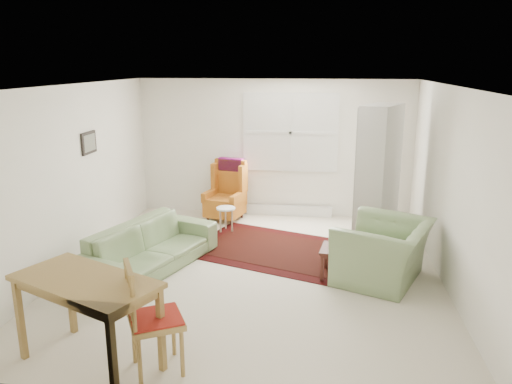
# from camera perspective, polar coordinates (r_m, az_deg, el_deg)

# --- Properties ---
(room) EXTENTS (5.04, 5.54, 2.51)m
(room) POSITION_cam_1_polar(r_m,az_deg,el_deg) (6.73, 0.06, 1.51)
(room) COLOR silver
(room) RESTS_ON ground
(rug) EXTENTS (3.12, 2.52, 0.03)m
(rug) POSITION_cam_1_polar(r_m,az_deg,el_deg) (7.64, 2.93, -6.65)
(rug) COLOR black
(rug) RESTS_ON ground
(sofa) EXTENTS (1.54, 2.33, 0.87)m
(sofa) POSITION_cam_1_polar(r_m,az_deg,el_deg) (7.02, -12.14, -5.25)
(sofa) COLOR gray
(sofa) RESTS_ON ground
(armchair) EXTENTS (1.45, 1.53, 0.95)m
(armchair) POSITION_cam_1_polar(r_m,az_deg,el_deg) (6.72, 14.36, -5.97)
(armchair) COLOR gray
(armchair) RESTS_ON ground
(wingback_chair) EXTENTS (0.78, 0.80, 1.09)m
(wingback_chair) POSITION_cam_1_polar(r_m,az_deg,el_deg) (8.98, -3.62, 0.17)
(wingback_chair) COLOR #BB691C
(wingback_chair) RESTS_ON ground
(coffee_table) EXTENTS (0.56, 0.56, 0.41)m
(coffee_table) POSITION_cam_1_polar(r_m,az_deg,el_deg) (6.79, 9.55, -7.93)
(coffee_table) COLOR #451A15
(coffee_table) RESTS_ON ground
(stool) EXTENTS (0.39, 0.39, 0.43)m
(stool) POSITION_cam_1_polar(r_m,az_deg,el_deg) (8.45, -3.45, -3.13)
(stool) COLOR white
(stool) RESTS_ON ground
(cabinet) EXTENTS (0.77, 0.98, 2.17)m
(cabinet) POSITION_cam_1_polar(r_m,az_deg,el_deg) (8.03, 13.83, 1.96)
(cabinet) COLOR silver
(cabinet) RESTS_ON ground
(desk) EXTENTS (1.54, 1.20, 0.87)m
(desk) POSITION_cam_1_polar(r_m,az_deg,el_deg) (5.04, -18.54, -13.93)
(desk) COLOR olive
(desk) RESTS_ON ground
(desk_chair) EXTENTS (0.63, 0.63, 1.07)m
(desk_chair) POSITION_cam_1_polar(r_m,az_deg,el_deg) (4.76, -11.37, -13.89)
(desk_chair) COLOR olive
(desk_chair) RESTS_ON ground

